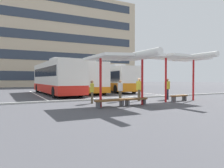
% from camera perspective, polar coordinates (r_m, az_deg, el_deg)
% --- Properties ---
extents(ground_plane, '(160.00, 160.00, 0.00)m').
position_cam_1_polar(ground_plane, '(15.89, 5.62, -4.57)').
color(ground_plane, '#47474C').
extents(terminal_building, '(42.52, 12.62, 23.79)m').
position_cam_1_polar(terminal_building, '(53.05, -17.71, 10.95)').
color(terminal_building, '#C6B293').
rests_on(terminal_building, ground).
extents(coach_bus_0, '(3.03, 11.91, 3.71)m').
position_cam_1_polar(coach_bus_0, '(22.90, -15.14, 1.52)').
color(coach_bus_0, silver).
rests_on(coach_bus_0, ground).
extents(coach_bus_1, '(3.57, 10.98, 3.72)m').
position_cam_1_polar(coach_bus_1, '(25.19, -7.69, 1.63)').
color(coach_bus_1, silver).
rests_on(coach_bus_1, ground).
extents(coach_bus_2, '(3.33, 11.12, 3.44)m').
position_cam_1_polar(coach_bus_2, '(27.18, 0.06, 1.21)').
color(coach_bus_2, silver).
rests_on(coach_bus_2, ground).
extents(lane_stripe_0, '(0.16, 14.00, 0.01)m').
position_cam_1_polar(lane_stripe_0, '(23.02, -19.95, -2.79)').
color(lane_stripe_0, white).
rests_on(lane_stripe_0, ground).
extents(lane_stripe_1, '(0.16, 14.00, 0.01)m').
position_cam_1_polar(lane_stripe_1, '(23.79, -10.81, -2.60)').
color(lane_stripe_1, white).
rests_on(lane_stripe_1, ground).
extents(lane_stripe_2, '(0.16, 14.00, 0.01)m').
position_cam_1_polar(lane_stripe_2, '(25.12, -2.44, -2.36)').
color(lane_stripe_2, white).
rests_on(lane_stripe_2, ground).
extents(lane_stripe_3, '(0.16, 14.00, 0.01)m').
position_cam_1_polar(lane_stripe_3, '(26.92, 4.94, -2.12)').
color(lane_stripe_3, white).
rests_on(lane_stripe_3, ground).
extents(waiting_shelter_0, '(3.92, 5.14, 3.12)m').
position_cam_1_polar(waiting_shelter_0, '(12.45, 3.57, 7.16)').
color(waiting_shelter_0, red).
rests_on(waiting_shelter_0, ground).
extents(bench_0, '(1.95, 0.59, 0.45)m').
position_cam_1_polar(bench_0, '(12.16, -0.49, -4.77)').
color(bench_0, brown).
rests_on(bench_0, ground).
extents(bench_1, '(1.60, 0.52, 0.45)m').
position_cam_1_polar(bench_1, '(13.10, 6.51, -4.38)').
color(bench_1, brown).
rests_on(bench_1, ground).
extents(waiting_shelter_1, '(3.74, 4.34, 3.35)m').
position_cam_1_polar(waiting_shelter_1, '(16.00, 18.90, 6.54)').
color(waiting_shelter_1, red).
rests_on(waiting_shelter_1, ground).
extents(bench_2, '(1.54, 0.58, 0.45)m').
position_cam_1_polar(bench_2, '(16.24, 17.93, -3.33)').
color(bench_2, brown).
rests_on(bench_2, ground).
extents(platform_kerb, '(44.00, 0.24, 0.12)m').
position_cam_1_polar(platform_kerb, '(17.24, 2.76, -3.89)').
color(platform_kerb, '#ADADA8').
rests_on(platform_kerb, ground).
extents(waiting_passenger_0, '(0.34, 0.49, 1.56)m').
position_cam_1_polar(waiting_passenger_0, '(13.98, -5.51, -1.74)').
color(waiting_passenger_0, brown).
rests_on(waiting_passenger_0, ground).
extents(waiting_passenger_1, '(0.34, 0.53, 1.70)m').
position_cam_1_polar(waiting_passenger_1, '(17.20, 14.92, -0.86)').
color(waiting_passenger_1, black).
rests_on(waiting_passenger_1, ground).
extents(waiting_passenger_2, '(0.54, 0.43, 1.72)m').
position_cam_1_polar(waiting_passenger_2, '(15.58, 7.45, -1.01)').
color(waiting_passenger_2, brown).
rests_on(waiting_passenger_2, ground).
extents(waiting_passenger_3, '(0.28, 0.48, 1.57)m').
position_cam_1_polar(waiting_passenger_3, '(15.16, 2.26, -1.46)').
color(waiting_passenger_3, brown).
rests_on(waiting_passenger_3, ground).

